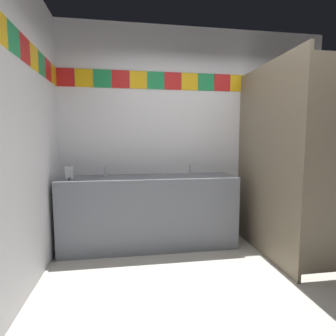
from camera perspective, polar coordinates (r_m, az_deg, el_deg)
ground_plane at (r=2.55m, az=16.23°, el=-25.99°), size 7.95×7.95×0.00m
wall_back at (r=3.69m, az=6.14°, el=7.15°), size 3.61×0.09×2.82m
vanity_counter at (r=3.38m, az=-4.03°, el=-9.19°), size 2.15×0.56×0.89m
faucet_left at (r=3.37m, az=-13.34°, el=-0.90°), size 0.04×0.10×0.14m
faucet_right at (r=3.46m, az=4.69°, el=-0.59°), size 0.04×0.10×0.14m
soap_dispenser at (r=3.18m, az=-20.46°, el=-1.06°), size 0.09×0.09×0.16m
stall_divider at (r=3.12m, az=25.19°, el=1.00°), size 0.92×1.40×2.20m
toilet at (r=3.88m, az=26.31°, el=-10.12°), size 0.39×0.49×0.74m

